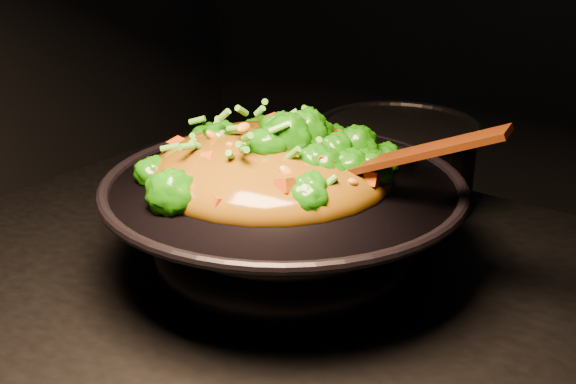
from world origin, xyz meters
The scene contains 4 objects.
wok centered at (-0.05, 0.03, 0.96)m, with size 0.46×0.46×0.13m, color black, non-canonical shape.
stir_fry centered at (-0.08, 0.04, 1.08)m, with size 0.32×0.32×0.11m, color #145706, non-canonical shape.
spatula centered at (0.07, 0.06, 1.08)m, with size 0.30×0.05×0.01m, color #3C1D09.
back_pot centered at (-0.05, 0.32, 0.97)m, with size 0.25×0.25×0.14m, color black.
Camera 1 is at (0.47, -0.66, 1.37)m, focal length 45.00 mm.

